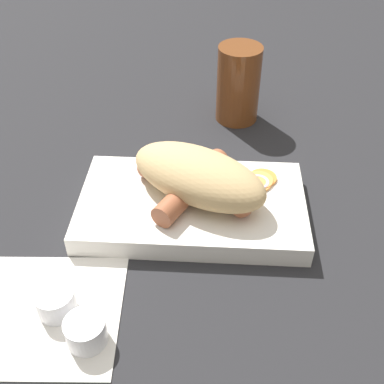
# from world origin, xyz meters

# --- Properties ---
(ground_plane) EXTENTS (3.00, 3.00, 0.00)m
(ground_plane) POSITION_xyz_m (0.00, 0.00, 0.00)
(ground_plane) COLOR #232326
(food_tray) EXTENTS (0.28, 0.16, 0.03)m
(food_tray) POSITION_xyz_m (0.00, 0.00, 0.01)
(food_tray) COLOR silver
(food_tray) RESTS_ON ground_plane
(bread_roll) EXTENTS (0.20, 0.16, 0.06)m
(bread_roll) POSITION_xyz_m (0.01, 0.01, 0.06)
(bread_roll) COLOR tan
(bread_roll) RESTS_ON food_tray
(sausage) EXTENTS (0.14, 0.13, 0.03)m
(sausage) POSITION_xyz_m (0.00, 0.01, 0.04)
(sausage) COLOR #9E5638
(sausage) RESTS_ON food_tray
(pickled_veggies) EXTENTS (0.07, 0.08, 0.01)m
(pickled_veggies) POSITION_xyz_m (0.08, 0.03, 0.03)
(pickled_veggies) COLOR #F99E4C
(pickled_veggies) RESTS_ON food_tray
(napkin) EXTENTS (0.16, 0.16, 0.00)m
(napkin) POSITION_xyz_m (-0.14, -0.16, 0.00)
(napkin) COLOR white
(napkin) RESTS_ON ground_plane
(condiment_cup_near) EXTENTS (0.04, 0.04, 0.03)m
(condiment_cup_near) POSITION_xyz_m (-0.13, -0.15, 0.01)
(condiment_cup_near) COLOR white
(condiment_cup_near) RESTS_ON ground_plane
(condiment_cup_far) EXTENTS (0.04, 0.04, 0.03)m
(condiment_cup_far) POSITION_xyz_m (-0.09, -0.18, 0.01)
(condiment_cup_far) COLOR white
(condiment_cup_far) RESTS_ON ground_plane
(drink_glass) EXTENTS (0.07, 0.07, 0.12)m
(drink_glass) POSITION_xyz_m (0.06, 0.23, 0.06)
(drink_glass) COLOR brown
(drink_glass) RESTS_ON ground_plane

